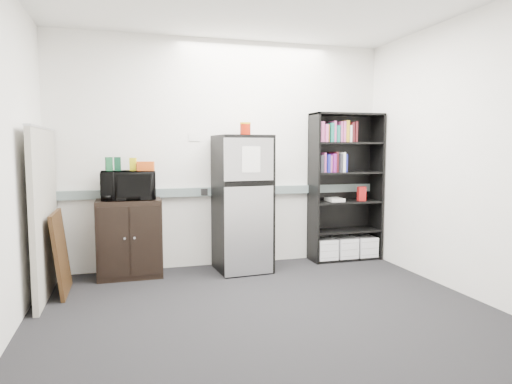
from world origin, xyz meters
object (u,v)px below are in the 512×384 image
Objects in this scene: refrigerator at (242,203)px; microwave at (128,185)px; bookshelf at (345,188)px; cabinet at (129,238)px; cubicle_partition at (45,212)px.

microwave is at bearing 172.68° from refrigerator.
cabinet is at bearing -178.61° from bookshelf.
cubicle_partition is at bearing -174.96° from refrigerator.
cubicle_partition reaches higher than refrigerator.
bookshelf is 1.14× the size of cubicle_partition.
refrigerator is at bearing -174.03° from bookshelf.
bookshelf is 1.40m from refrigerator.
cubicle_partition is 0.96m from cabinet.
bookshelf is 3.28× the size of microwave.
cubicle_partition is 0.90m from microwave.
refrigerator is (1.27, -0.08, 0.35)m from cabinet.
cubicle_partition is 2.07m from refrigerator.
cabinet is (-2.65, -0.06, -0.48)m from bookshelf.
refrigerator is (1.27, -0.06, -0.24)m from microwave.
bookshelf is 2.69m from cabinet.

